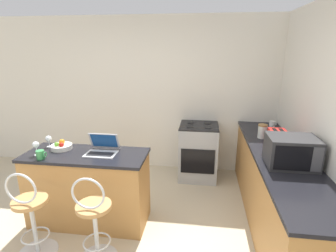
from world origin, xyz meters
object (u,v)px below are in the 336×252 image
at_px(stove_range, 198,151).
at_px(storage_jar, 262,131).
at_px(toaster, 278,138).
at_px(microwave, 292,151).
at_px(wine_glass_short, 49,139).
at_px(mug_green, 41,155).
at_px(mug_white, 272,124).
at_px(fruit_bowl, 61,146).
at_px(laptop, 102,148).
at_px(bar_stool_near, 31,217).
at_px(bar_stool_far, 94,223).
at_px(wine_glass_tall, 36,145).

xyz_separation_m(stove_range, storage_jar, (0.86, -0.51, 0.55)).
relative_size(toaster, storage_jar, 1.42).
xyz_separation_m(microwave, wine_glass_short, (-2.80, 0.16, -0.05)).
distance_m(mug_green, mug_white, 3.29).
distance_m(fruit_bowl, wine_glass_short, 0.21).
xyz_separation_m(laptop, mug_green, (-0.61, -0.27, -0.01)).
bearing_deg(stove_range, mug_green, -137.33).
height_order(mug_green, wine_glass_short, wine_glass_short).
xyz_separation_m(bar_stool_near, wine_glass_short, (-0.20, 0.76, 0.55)).
distance_m(bar_stool_far, mug_white, 2.98).
xyz_separation_m(toaster, storage_jar, (-0.13, 0.27, -0.00)).
relative_size(bar_stool_near, stove_range, 1.07).
bearing_deg(laptop, wine_glass_short, 172.92).
bearing_deg(mug_green, microwave, 4.15).
distance_m(fruit_bowl, mug_white, 3.08).
height_order(bar_stool_far, stove_range, bar_stool_far).
relative_size(laptop, wine_glass_short, 2.43).
relative_size(bar_stool_near, wine_glass_tall, 5.95).
relative_size(fruit_bowl, wine_glass_short, 1.71).
relative_size(microwave, mug_white, 4.85).
bearing_deg(storage_jar, mug_white, 65.09).
bearing_deg(wine_glass_short, stove_range, 33.71).
height_order(wine_glass_tall, storage_jar, storage_jar).
bearing_deg(toaster, stove_range, 142.09).
distance_m(wine_glass_short, storage_jar, 2.78).
xyz_separation_m(microwave, wine_glass_tall, (-2.79, -0.10, -0.04)).
bearing_deg(storage_jar, microwave, -82.92).
height_order(microwave, stove_range, microwave).
distance_m(toaster, mug_white, 0.87).
xyz_separation_m(bar_stool_near, mug_green, (-0.09, 0.41, 0.50)).
height_order(laptop, microwave, microwave).
bearing_deg(mug_white, microwave, -96.48).
distance_m(bar_stool_near, mug_white, 3.48).
relative_size(bar_stool_far, mug_white, 9.63).
bearing_deg(fruit_bowl, storage_jar, 16.92).
bearing_deg(mug_green, mug_white, 30.24).
bearing_deg(microwave, mug_white, 83.52).
bearing_deg(mug_green, wine_glass_tall, 139.18).
bearing_deg(bar_stool_far, wine_glass_tall, 149.84).
distance_m(mug_green, wine_glass_tall, 0.16).
bearing_deg(wine_glass_short, toaster, 8.93).
bearing_deg(mug_white, toaster, -99.40).
height_order(fruit_bowl, storage_jar, storage_jar).
relative_size(bar_stool_near, storage_jar, 5.13).
relative_size(bar_stool_near, wine_glass_short, 6.71).
xyz_separation_m(stove_range, fruit_bowl, (-1.64, -1.27, 0.49)).
distance_m(bar_stool_near, laptop, 0.99).
distance_m(toaster, fruit_bowl, 2.68).
distance_m(toaster, stove_range, 1.37).
distance_m(bar_stool_far, microwave, 2.11).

